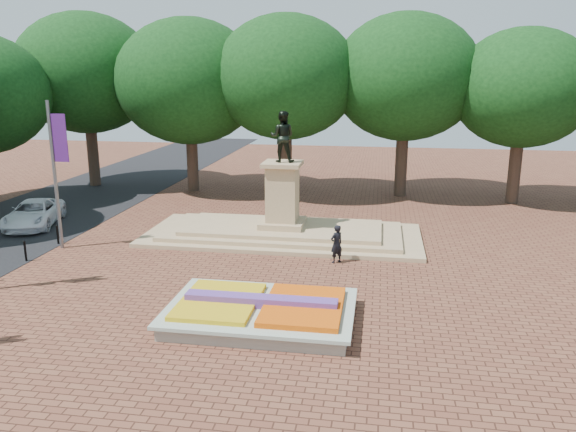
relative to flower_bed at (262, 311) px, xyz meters
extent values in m
plane|color=brown|center=(-1.03, 2.00, -0.38)|extent=(90.00, 90.00, 0.00)
cube|color=gray|center=(-0.03, 0.00, -0.15)|extent=(6.00, 4.00, 0.45)
cube|color=beige|center=(-0.03, 0.00, 0.12)|extent=(6.30, 4.30, 0.12)
cube|color=orange|center=(1.42, 0.00, 0.25)|extent=(2.60, 3.40, 0.22)
cube|color=gold|center=(-1.48, 0.00, 0.24)|extent=(2.60, 3.40, 0.18)
cube|color=#4E2F82|center=(-0.03, 0.00, 0.34)|extent=(5.20, 0.55, 0.38)
cube|color=tan|center=(-1.03, 10.00, -0.28)|extent=(14.00, 6.00, 0.20)
cube|color=tan|center=(-1.03, 10.00, -0.08)|extent=(12.00, 5.00, 0.20)
cube|color=tan|center=(-1.03, 10.00, 0.12)|extent=(10.00, 4.00, 0.20)
cube|color=tan|center=(-1.03, 10.00, 0.37)|extent=(2.20, 2.20, 0.30)
cube|color=tan|center=(-1.03, 10.00, 1.92)|extent=(1.50, 1.50, 2.80)
cube|color=tan|center=(-1.03, 10.00, 3.42)|extent=(1.90, 1.90, 0.20)
imported|color=black|center=(-1.03, 10.00, 4.77)|extent=(1.22, 0.95, 2.50)
cylinder|color=#33241B|center=(-17.03, 20.00, 1.62)|extent=(0.80, 0.80, 4.00)
ellipsoid|color=black|center=(-17.03, 20.00, 6.32)|extent=(8.80, 8.80, 7.48)
cylinder|color=#33241B|center=(-9.03, 20.00, 1.62)|extent=(0.80, 0.80, 4.00)
ellipsoid|color=black|center=(-9.03, 20.00, 6.32)|extent=(8.80, 8.80, 7.48)
cylinder|color=#33241B|center=(-2.03, 20.00, 1.62)|extent=(0.80, 0.80, 4.00)
ellipsoid|color=black|center=(-2.03, 20.00, 6.32)|extent=(8.80, 8.80, 7.48)
cylinder|color=#33241B|center=(4.97, 20.00, 1.62)|extent=(0.80, 0.80, 4.00)
ellipsoid|color=black|center=(4.97, 20.00, 6.32)|extent=(8.80, 8.80, 7.48)
cylinder|color=#33241B|center=(11.97, 20.00, 1.62)|extent=(0.80, 0.80, 4.00)
ellipsoid|color=black|center=(11.97, 20.00, 6.32)|extent=(8.80, 8.80, 7.48)
cylinder|color=slate|center=(-11.23, 6.50, 3.12)|extent=(0.16, 0.16, 7.00)
cube|color=#521B74|center=(-10.78, 6.50, 4.92)|extent=(0.70, 0.04, 2.20)
cylinder|color=black|center=(-11.73, 4.40, 0.07)|extent=(0.10, 0.10, 0.90)
sphere|color=black|center=(-11.73, 4.40, 0.54)|extent=(0.12, 0.12, 0.12)
cylinder|color=black|center=(-11.73, 7.00, 0.07)|extent=(0.10, 0.10, 0.90)
sphere|color=black|center=(-11.73, 7.00, 0.54)|extent=(0.12, 0.12, 0.12)
imported|color=white|center=(-14.89, 9.93, 0.32)|extent=(3.63, 5.47, 1.40)
imported|color=black|center=(2.01, 6.50, 0.49)|extent=(0.75, 0.73, 1.73)
camera|label=1|loc=(3.75, -17.23, 7.87)|focal=35.00mm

